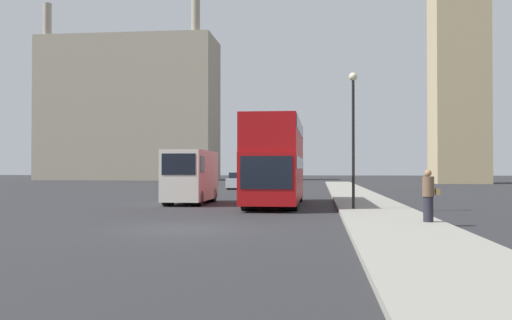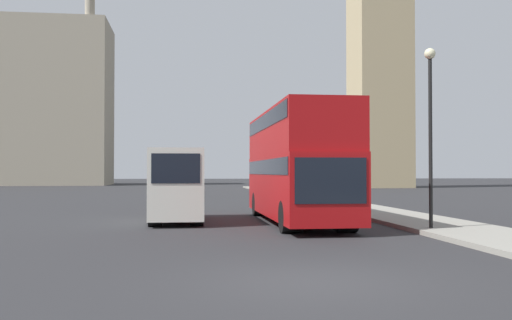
{
  "view_description": "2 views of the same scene",
  "coord_description": "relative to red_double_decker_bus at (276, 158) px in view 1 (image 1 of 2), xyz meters",
  "views": [
    {
      "loc": [
        4.2,
        -17.12,
        1.83
      ],
      "look_at": [
        0.89,
        12.55,
        2.31
      ],
      "focal_mm": 40.0,
      "sensor_mm": 36.0,
      "label": 1
    },
    {
      "loc": [
        -2.28,
        -10.06,
        1.96
      ],
      "look_at": [
        1.69,
        21.13,
        2.61
      ],
      "focal_mm": 40.0,
      "sensor_mm": 36.0,
      "label": 2
    }
  ],
  "objects": [
    {
      "name": "street_lamp",
      "position": [
        3.62,
        -3.94,
        1.59
      ],
      "size": [
        0.36,
        0.36,
        5.82
      ],
      "color": "black",
      "rests_on": "sidewalk_strip"
    },
    {
      "name": "parked_sedan",
      "position": [
        -5.21,
        23.58,
        -1.67
      ],
      "size": [
        1.74,
        4.58,
        1.52
      ],
      "color": "silver",
      "rests_on": "ground_plane"
    },
    {
      "name": "red_double_decker_bus",
      "position": [
        0.0,
        0.0,
        0.0
      ],
      "size": [
        2.5,
        10.28,
        4.24
      ],
      "color": "#A80F11",
      "rests_on": "ground_plane"
    },
    {
      "name": "building_block_distant",
      "position": [
        -29.97,
        65.57,
        9.65
      ],
      "size": [
        29.37,
        11.35,
        29.23
      ],
      "color": "#9E937F",
      "rests_on": "ground_plane"
    },
    {
      "name": "pedestrian",
      "position": [
        5.64,
        -9.86,
        -1.38
      ],
      "size": [
        0.53,
        0.37,
        1.67
      ],
      "color": "#23232D",
      "rests_on": "sidewalk_strip"
    },
    {
      "name": "ground_plane",
      "position": [
        -2.02,
        -11.4,
        -2.37
      ],
      "size": [
        300.0,
        300.0,
        0.0
      ],
      "primitive_type": "plane",
      "color": "#28282B"
    },
    {
      "name": "white_van",
      "position": [
        -4.56,
        0.88,
        -0.88
      ],
      "size": [
        1.99,
        5.36,
        2.79
      ],
      "color": "silver",
      "rests_on": "ground_plane"
    },
    {
      "name": "sidewalk_strip",
      "position": [
        4.58,
        -11.4,
        -2.29
      ],
      "size": [
        3.2,
        120.0,
        0.15
      ],
      "color": "gray",
      "rests_on": "ground_plane"
    }
  ]
}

